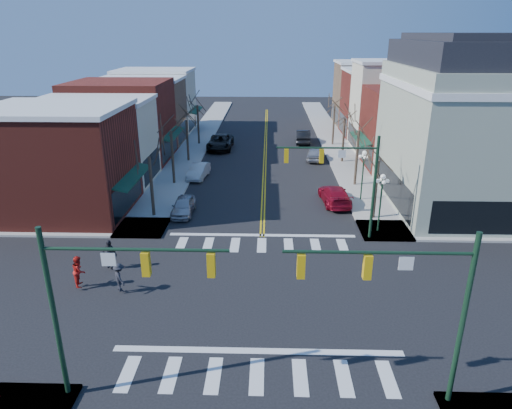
# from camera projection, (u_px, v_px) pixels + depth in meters

# --- Properties ---
(ground) EXTENTS (160.00, 160.00, 0.00)m
(ground) POSITION_uv_depth(u_px,v_px,m) (260.00, 295.00, 24.71)
(ground) COLOR black
(ground) RESTS_ON ground
(sidewalk_left) EXTENTS (3.50, 70.00, 0.15)m
(sidewalk_left) POSITION_uv_depth(u_px,v_px,m) (173.00, 180.00, 43.60)
(sidewalk_left) COLOR #9E9B93
(sidewalk_left) RESTS_ON ground
(sidewalk_right) EXTENTS (3.50, 70.00, 0.15)m
(sidewalk_right) POSITION_uv_depth(u_px,v_px,m) (356.00, 182.00, 43.14)
(sidewalk_right) COLOR #9E9B93
(sidewalk_right) RESTS_ON ground
(bldg_left_brick_a) EXTENTS (10.00, 8.50, 8.00)m
(bldg_left_brick_a) POSITION_uv_depth(u_px,v_px,m) (60.00, 163.00, 34.67)
(bldg_left_brick_a) COLOR maroon
(bldg_left_brick_a) RESTS_ON ground
(bldg_left_stucco_a) EXTENTS (10.00, 7.00, 7.50)m
(bldg_left_stucco_a) POSITION_uv_depth(u_px,v_px,m) (96.00, 143.00, 42.00)
(bldg_left_stucco_a) COLOR beige
(bldg_left_stucco_a) RESTS_ON ground
(bldg_left_brick_b) EXTENTS (10.00, 9.00, 8.50)m
(bldg_left_brick_b) POSITION_uv_depth(u_px,v_px,m) (122.00, 122.00, 49.30)
(bldg_left_brick_b) COLOR maroon
(bldg_left_brick_b) RESTS_ON ground
(bldg_left_tan) EXTENTS (10.00, 7.50, 7.80)m
(bldg_left_tan) POSITION_uv_depth(u_px,v_px,m) (142.00, 112.00, 57.13)
(bldg_left_tan) COLOR #87674A
(bldg_left_tan) RESTS_ON ground
(bldg_left_stucco_b) EXTENTS (10.00, 8.00, 8.20)m
(bldg_left_stucco_b) POSITION_uv_depth(u_px,v_px,m) (156.00, 102.00, 64.30)
(bldg_left_stucco_b) COLOR beige
(bldg_left_stucco_b) RESTS_ON ground
(bldg_right_brick_a) EXTENTS (10.00, 8.50, 8.00)m
(bldg_right_brick_a) POSITION_uv_depth(u_px,v_px,m) (415.00, 129.00, 46.93)
(bldg_right_brick_a) COLOR maroon
(bldg_right_brick_a) RESTS_ON ground
(bldg_right_stucco) EXTENTS (10.00, 7.00, 10.00)m
(bldg_right_stucco) POSITION_uv_depth(u_px,v_px,m) (397.00, 107.00, 53.82)
(bldg_right_stucco) COLOR beige
(bldg_right_stucco) RESTS_ON ground
(bldg_right_brick_b) EXTENTS (10.00, 8.00, 8.50)m
(bldg_right_brick_b) POSITION_uv_depth(u_px,v_px,m) (382.00, 104.00, 61.09)
(bldg_right_brick_b) COLOR maroon
(bldg_right_brick_b) RESTS_ON ground
(bldg_right_tan) EXTENTS (10.00, 8.00, 9.00)m
(bldg_right_tan) POSITION_uv_depth(u_px,v_px,m) (370.00, 94.00, 68.47)
(bldg_right_tan) COLOR #87674A
(bldg_right_tan) RESTS_ON ground
(victorian_corner) EXTENTS (12.25, 14.25, 13.30)m
(victorian_corner) POSITION_uv_depth(u_px,v_px,m) (476.00, 124.00, 35.45)
(victorian_corner) COLOR #97A18B
(victorian_corner) RESTS_ON ground
(traffic_mast_near_left) EXTENTS (6.60, 0.28, 7.20)m
(traffic_mast_near_left) POSITION_uv_depth(u_px,v_px,m) (101.00, 292.00, 16.27)
(traffic_mast_near_left) COLOR #14331E
(traffic_mast_near_left) RESTS_ON ground
(traffic_mast_near_right) EXTENTS (6.60, 0.28, 7.20)m
(traffic_mast_near_right) POSITION_uv_depth(u_px,v_px,m) (414.00, 296.00, 15.98)
(traffic_mast_near_right) COLOR #14331E
(traffic_mast_near_right) RESTS_ON ground
(traffic_mast_far_right) EXTENTS (6.60, 0.28, 7.20)m
(traffic_mast_far_right) POSITION_uv_depth(u_px,v_px,m) (347.00, 173.00, 29.80)
(traffic_mast_far_right) COLOR #14331E
(traffic_mast_far_right) RESTS_ON ground
(lamppost_corner) EXTENTS (0.36, 0.36, 4.33)m
(lamppost_corner) POSITION_uv_depth(u_px,v_px,m) (381.00, 193.00, 31.38)
(lamppost_corner) COLOR #14331E
(lamppost_corner) RESTS_ON ground
(lamppost_midblock) EXTENTS (0.36, 0.36, 4.33)m
(lamppost_midblock) POSITION_uv_depth(u_px,v_px,m) (363.00, 167.00, 37.45)
(lamppost_midblock) COLOR #14331E
(lamppost_midblock) RESTS_ON ground
(tree_left_a) EXTENTS (0.24, 0.24, 4.76)m
(tree_left_a) POSITION_uv_depth(u_px,v_px,m) (152.00, 187.00, 34.36)
(tree_left_a) COLOR #382B21
(tree_left_a) RESTS_ON ground
(tree_left_b) EXTENTS (0.24, 0.24, 5.04)m
(tree_left_b) POSITION_uv_depth(u_px,v_px,m) (173.00, 158.00, 41.78)
(tree_left_b) COLOR #382B21
(tree_left_b) RESTS_ON ground
(tree_left_c) EXTENTS (0.24, 0.24, 4.55)m
(tree_left_c) POSITION_uv_depth(u_px,v_px,m) (188.00, 141.00, 49.34)
(tree_left_c) COLOR #382B21
(tree_left_c) RESTS_ON ground
(tree_left_d) EXTENTS (0.24, 0.24, 4.90)m
(tree_left_d) POSITION_uv_depth(u_px,v_px,m) (198.00, 125.00, 56.76)
(tree_left_d) COLOR #382B21
(tree_left_d) RESTS_ON ground
(tree_right_a) EXTENTS (0.24, 0.24, 4.62)m
(tree_right_a) POSITION_uv_depth(u_px,v_px,m) (376.00, 190.00, 33.94)
(tree_right_a) COLOR #382B21
(tree_right_a) RESTS_ON ground
(tree_right_b) EXTENTS (0.24, 0.24, 5.18)m
(tree_right_b) POSITION_uv_depth(u_px,v_px,m) (357.00, 159.00, 41.32)
(tree_right_b) COLOR #382B21
(tree_right_b) RESTS_ON ground
(tree_right_c) EXTENTS (0.24, 0.24, 4.83)m
(tree_right_c) POSITION_uv_depth(u_px,v_px,m) (343.00, 141.00, 48.85)
(tree_right_c) COLOR #382B21
(tree_right_c) RESTS_ON ground
(tree_right_d) EXTENTS (0.24, 0.24, 4.97)m
(tree_right_d) POSITION_uv_depth(u_px,v_px,m) (334.00, 126.00, 56.30)
(tree_right_d) COLOR #382B21
(tree_right_d) RESTS_ON ground
(car_left_near) EXTENTS (1.59, 3.92, 1.33)m
(car_left_near) POSITION_uv_depth(u_px,v_px,m) (183.00, 206.00, 35.48)
(car_left_near) COLOR #AAAAAF
(car_left_near) RESTS_ON ground
(car_left_mid) EXTENTS (1.89, 4.31, 1.38)m
(car_left_mid) POSITION_uv_depth(u_px,v_px,m) (199.00, 171.00, 44.31)
(car_left_mid) COLOR silver
(car_left_mid) RESTS_ON ground
(car_left_far) EXTENTS (2.92, 6.16, 1.70)m
(car_left_far) POSITION_uv_depth(u_px,v_px,m) (220.00, 142.00, 55.05)
(car_left_far) COLOR black
(car_left_far) RESTS_ON ground
(car_right_near) EXTENTS (2.49, 5.26, 1.48)m
(car_right_near) POSITION_uv_depth(u_px,v_px,m) (335.00, 195.00, 37.67)
(car_right_near) COLOR maroon
(car_right_near) RESTS_ON ground
(car_right_mid) EXTENTS (2.26, 4.46, 1.45)m
(car_right_mid) POSITION_uv_depth(u_px,v_px,m) (315.00, 154.00, 50.41)
(car_right_mid) COLOR #ACACB1
(car_right_mid) RESTS_ON ground
(car_right_far) EXTENTS (2.03, 5.14, 1.67)m
(car_right_far) POSITION_uv_depth(u_px,v_px,m) (303.00, 136.00, 58.21)
(car_right_far) COLOR black
(car_right_far) RESTS_ON ground
(pedestrian_red_b) EXTENTS (0.86, 1.00, 1.77)m
(pedestrian_red_b) POSITION_uv_depth(u_px,v_px,m) (79.00, 271.00, 25.13)
(pedestrian_red_b) COLOR red
(pedestrian_red_b) RESTS_ON sidewalk_left
(pedestrian_dark_a) EXTENTS (1.12, 0.81, 1.76)m
(pedestrian_dark_a) POSITION_uv_depth(u_px,v_px,m) (110.00, 254.00, 27.08)
(pedestrian_dark_a) COLOR black
(pedestrian_dark_a) RESTS_ON sidewalk_left
(pedestrian_dark_b) EXTENTS (1.10, 1.19, 1.61)m
(pedestrian_dark_b) POSITION_uv_depth(u_px,v_px,m) (119.00, 277.00, 24.64)
(pedestrian_dark_b) COLOR black
(pedestrian_dark_b) RESTS_ON sidewalk_left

